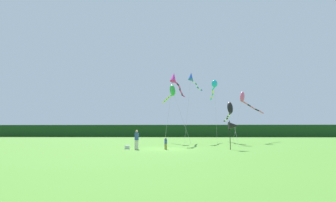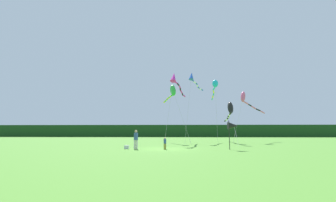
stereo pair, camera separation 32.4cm
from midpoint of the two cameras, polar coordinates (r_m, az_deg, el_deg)
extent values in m
plane|color=#4C842D|center=(21.27, -1.00, -12.02)|extent=(120.00, 120.00, 0.00)
cube|color=#193D19|center=(66.19, 0.99, -7.57)|extent=(108.00, 2.57, 3.46)
cylinder|color=silver|center=(21.20, -8.66, -10.83)|extent=(0.17, 0.17, 0.83)
cylinder|color=silver|center=(21.17, -8.15, -10.84)|extent=(0.17, 0.17, 0.83)
cylinder|color=#334C8C|center=(21.15, -8.36, -8.82)|extent=(0.38, 0.38, 0.66)
sphere|color=tan|center=(21.15, -8.34, -7.60)|extent=(0.24, 0.24, 0.24)
cylinder|color=olive|center=(20.75, -1.19, -11.41)|extent=(0.11, 0.11, 0.52)
cylinder|color=olive|center=(20.75, -0.86, -11.41)|extent=(0.11, 0.11, 0.52)
cylinder|color=#334C8C|center=(20.73, -1.02, -10.13)|extent=(0.24, 0.24, 0.41)
sphere|color=tan|center=(20.72, -1.02, -9.36)|extent=(0.15, 0.15, 0.15)
cube|color=silver|center=(21.65, -10.69, -11.39)|extent=(0.42, 0.35, 0.32)
cylinder|color=black|center=(21.16, 14.96, -8.29)|extent=(0.06, 0.06, 2.58)
cone|color=black|center=(21.24, 15.81, -6.02)|extent=(0.90, 0.70, 0.70)
cylinder|color=#B2B2B2|center=(33.81, 16.93, -4.32)|extent=(2.46, 2.92, 6.80)
ellipsoid|color=#E5598C|center=(35.86, 18.00, 1.00)|extent=(1.30, 1.38, 1.87)
cylinder|color=#E5598C|center=(36.34, 18.60, -0.42)|extent=(1.16, 1.12, 0.51)
cylinder|color=black|center=(37.55, 19.48, -0.98)|extent=(0.98, 1.25, 0.38)
cylinder|color=#E5598C|center=(38.77, 20.32, -1.54)|extent=(1.17, 1.12, 0.55)
cylinder|color=black|center=(39.93, 21.30, -2.09)|extent=(1.18, 1.08, 0.44)
cylinder|color=#E5598C|center=(41.11, 22.24, -2.59)|extent=(1.19, 1.10, 0.53)
cylinder|color=#B2B2B2|center=(30.07, 2.99, -3.53)|extent=(2.33, 4.76, 7.57)
ellipsoid|color=green|center=(32.90, 0.87, 2.74)|extent=(1.35, 1.67, 1.98)
cylinder|color=green|center=(32.94, 0.65, 1.42)|extent=(0.43, 0.47, 0.26)
cylinder|color=yellow|center=(33.27, 0.27, 1.20)|extent=(0.39, 0.50, 0.28)
cylinder|color=green|center=(33.64, -0.01, 0.97)|extent=(0.35, 0.49, 0.26)
cylinder|color=yellow|center=(34.00, -0.31, 0.74)|extent=(0.42, 0.50, 0.30)
cylinder|color=green|center=(34.37, -0.57, 0.50)|extent=(0.31, 0.49, 0.27)
cylinder|color=yellow|center=(34.75, -0.76, 0.27)|extent=(0.37, 0.50, 0.28)
cylinder|color=green|center=(35.12, -1.02, 0.04)|extent=(0.38, 0.50, 0.29)
cylinder|color=yellow|center=(35.49, -1.30, -0.22)|extent=(0.40, 0.52, 0.33)
cylinder|color=#B2B2B2|center=(32.76, 4.77, -1.66)|extent=(1.22, 2.81, 10.06)
cone|color=blue|center=(35.04, 5.54, 6.31)|extent=(1.10, 1.27, 1.38)
cylinder|color=blue|center=(35.22, 5.79, 5.28)|extent=(0.53, 0.76, 0.37)
cylinder|color=white|center=(35.78, 6.32, 4.79)|extent=(0.61, 0.72, 0.37)
cylinder|color=blue|center=(36.37, 6.79, 4.37)|extent=(0.46, 0.75, 0.29)
cylinder|color=white|center=(37.01, 7.00, 3.93)|extent=(0.32, 0.78, 0.40)
cylinder|color=blue|center=(37.63, 7.24, 3.45)|extent=(0.52, 0.76, 0.36)
cylinder|color=white|center=(38.23, 7.69, 3.09)|extent=(0.56, 0.71, 0.28)
cylinder|color=blue|center=(38.84, 8.13, 2.81)|extent=(0.52, 0.73, 0.27)
cylinder|color=#B2B2B2|center=(35.47, 11.72, -2.63)|extent=(0.29, 2.36, 9.27)
ellipsoid|color=#1EB7CC|center=(37.31, 11.42, 4.32)|extent=(1.02, 0.99, 1.35)
cylinder|color=#1EB7CC|center=(37.75, 11.17, 3.15)|extent=(0.37, 1.29, 0.50)
cylinder|color=yellow|center=(38.87, 11.00, 2.37)|extent=(0.50, 1.28, 0.51)
cylinder|color=#1EB7CC|center=(40.03, 10.99, 1.71)|extent=(0.27, 1.26, 0.39)
cylinder|color=yellow|center=(41.20, 10.83, 1.13)|extent=(0.27, 1.27, 0.45)
cylinder|color=#1EB7CC|center=(42.36, 10.66, 0.57)|extent=(0.25, 1.26, 0.40)
cylinder|color=#B2B2B2|center=(27.67, 16.01, -5.93)|extent=(0.35, 4.53, 4.64)
ellipsoid|color=black|center=(30.04, 15.11, -1.65)|extent=(0.80, 1.43, 1.87)
cylinder|color=black|center=(30.26, 15.06, -3.12)|extent=(0.23, 0.61, 0.28)
cylinder|color=white|center=(30.81, 14.89, -3.42)|extent=(0.24, 0.64, 0.35)
cylinder|color=black|center=(31.36, 14.69, -3.71)|extent=(0.21, 0.60, 0.27)
cylinder|color=white|center=(31.92, 14.61, -3.92)|extent=(0.37, 0.64, 0.29)
cylinder|color=black|center=(32.47, 14.51, -4.22)|extent=(0.25, 0.64, 0.36)
cylinder|color=white|center=(33.00, 14.21, -4.58)|extent=(0.28, 0.65, 0.37)
cylinder|color=black|center=(33.53, 13.90, -4.86)|extent=(0.27, 0.62, 0.29)
cylinder|color=#B2B2B2|center=(27.29, -0.04, -1.93)|extent=(1.05, 3.58, 8.70)
cone|color=#E026B2|center=(29.77, 1.07, 6.08)|extent=(1.07, 1.38, 1.51)
cylinder|color=#E026B2|center=(30.01, 1.50, 4.80)|extent=(0.62, 0.91, 0.33)
cylinder|color=black|center=(30.79, 2.15, 4.26)|extent=(0.45, 0.94, 0.30)
cylinder|color=#E026B2|center=(31.61, 2.54, 3.68)|extent=(0.39, 0.96, 0.38)
cylinder|color=black|center=(32.45, 2.73, 3.07)|extent=(0.24, 0.94, 0.36)
cylinder|color=#E026B2|center=(33.27, 2.97, 2.40)|extent=(0.46, 0.97, 0.48)
cylinder|color=black|center=(34.09, 3.27, 1.76)|extent=(0.33, 0.95, 0.37)
cylinder|color=#E026B2|center=(34.92, 3.62, 1.32)|extent=(0.54, 0.92, 0.29)
camera|label=1|loc=(0.16, -90.34, 0.05)|focal=24.12mm
camera|label=2|loc=(0.16, 89.66, -0.05)|focal=24.12mm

